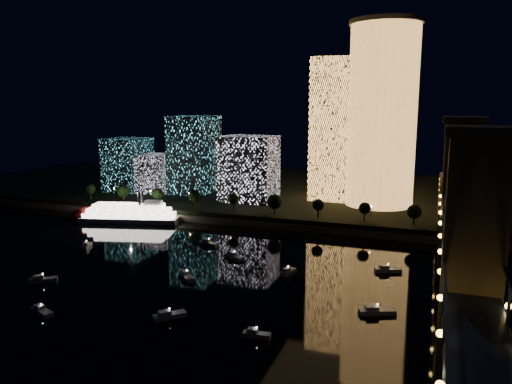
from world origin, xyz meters
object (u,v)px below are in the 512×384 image
truss_bridge (464,264)px  riverboat (125,214)px  tower_cylindrical (382,115)px  tower_rectangular (335,130)px

truss_bridge → riverboat: size_ratio=5.36×
truss_bridge → riverboat: (-141.58, 65.71, -12.48)m
tower_cylindrical → tower_rectangular: size_ratio=1.22×
tower_rectangular → riverboat: 112.29m
tower_rectangular → riverboat: bearing=-142.5°
tower_cylindrical → tower_rectangular: (-24.09, 8.62, -7.87)m
truss_bridge → riverboat: truss_bridge is taller
tower_cylindrical → truss_bridge: size_ratio=0.33×
riverboat → tower_rectangular: bearing=37.5°
tower_cylindrical → riverboat: tower_cylindrical is taller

